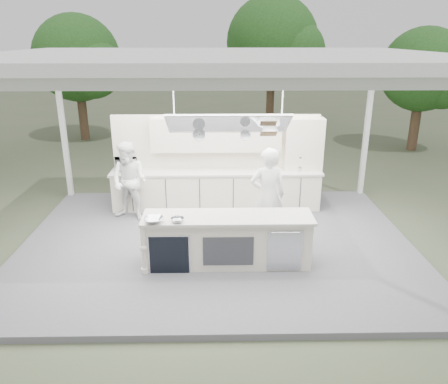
{
  "coord_description": "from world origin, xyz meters",
  "views": [
    {
      "loc": [
        -0.01,
        -8.17,
        4.16
      ],
      "look_at": [
        0.16,
        0.4,
        1.06
      ],
      "focal_mm": 35.0,
      "sensor_mm": 36.0,
      "label": 1
    }
  ],
  "objects_px": {
    "sous_chef": "(130,181)",
    "head_chef": "(267,196)",
    "demo_island": "(227,240)",
    "back_counter": "(216,189)"
  },
  "relations": [
    {
      "from": "head_chef",
      "to": "sous_chef",
      "type": "relative_size",
      "value": 1.1
    },
    {
      "from": "demo_island",
      "to": "back_counter",
      "type": "xyz_separation_m",
      "value": [
        -0.18,
        2.81,
        0.0
      ]
    },
    {
      "from": "head_chef",
      "to": "sous_chef",
      "type": "height_order",
      "value": "head_chef"
    },
    {
      "from": "sous_chef",
      "to": "back_counter",
      "type": "bearing_deg",
      "value": 38.97
    },
    {
      "from": "back_counter",
      "to": "sous_chef",
      "type": "relative_size",
      "value": 2.8
    },
    {
      "from": "back_counter",
      "to": "sous_chef",
      "type": "bearing_deg",
      "value": -161.7
    },
    {
      "from": "demo_island",
      "to": "back_counter",
      "type": "relative_size",
      "value": 0.61
    },
    {
      "from": "sous_chef",
      "to": "demo_island",
      "type": "bearing_deg",
      "value": -24.46
    },
    {
      "from": "sous_chef",
      "to": "head_chef",
      "type": "bearing_deg",
      "value": -1.87
    },
    {
      "from": "demo_island",
      "to": "back_counter",
      "type": "height_order",
      "value": "same"
    }
  ]
}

